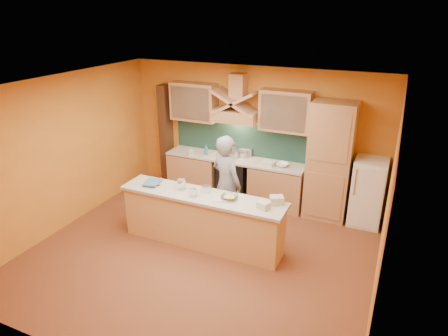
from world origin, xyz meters
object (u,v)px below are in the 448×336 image
at_px(person, 226,184).
at_px(mixing_bowl, 229,197).
at_px(fridge, 368,192).
at_px(kitchen_scale, 206,189).
at_px(stove, 234,179).

relative_size(person, mixing_bowl, 6.73).
xyz_separation_m(fridge, mixing_bowl, (-2.02, -1.86, 0.33)).
bearing_deg(fridge, person, -152.12).
bearing_deg(fridge, mixing_bowl, -137.38).
xyz_separation_m(fridge, kitchen_scale, (-2.48, -1.77, 0.34)).
bearing_deg(stove, kitchen_scale, -83.07).
xyz_separation_m(stove, kitchen_scale, (0.22, -1.77, 0.54)).
height_order(fridge, mixing_bowl, fridge).
xyz_separation_m(person, mixing_bowl, (0.33, -0.61, 0.07)).
height_order(person, mixing_bowl, person).
height_order(stove, fridge, fridge).
relative_size(stove, fridge, 0.69).
relative_size(stove, kitchen_scale, 7.65).
height_order(stove, mixing_bowl, mixing_bowl).
xyz_separation_m(stove, person, (0.35, -1.24, 0.46)).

